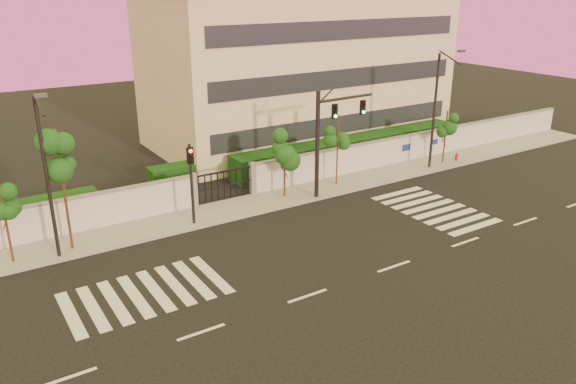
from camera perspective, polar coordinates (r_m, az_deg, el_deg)
name	(u,v)px	position (r m, az deg, el deg)	size (l,w,h in m)	color
ground	(394,267)	(27.51, 10.70, -7.45)	(120.00, 120.00, 0.00)	black
sidewalk	(279,198)	(35.08, -0.95, -0.64)	(60.00, 3.00, 0.15)	gray
perimeter_wall	(268,176)	(36.00, -2.07, 1.59)	(60.00, 0.36, 2.20)	silver
hedge_row	(261,166)	(38.83, -2.78, 2.62)	(41.00, 4.25, 1.80)	black
institutional_building	(298,67)	(47.69, 1.02, 12.59)	(24.40, 12.40, 12.25)	beige
road_markings	(321,245)	(29.15, 3.38, -5.41)	(57.00, 7.62, 0.02)	silver
street_tree_b	(3,204)	(29.18, -26.97, -1.10)	(1.49, 1.18, 4.21)	#382314
street_tree_c	(60,162)	(28.95, -22.12, 2.80)	(1.64, 1.31, 6.36)	#382314
street_tree_d	(285,150)	(34.35, -0.35, 4.31)	(1.61, 1.28, 4.27)	#382314
street_tree_e	(338,135)	(36.56, 5.10, 5.83)	(1.30, 1.04, 4.79)	#382314
street_tree_f	(446,125)	(42.76, 15.78, 6.57)	(1.40, 1.11, 4.06)	#382314
traffic_signal_main	(329,130)	(34.44, 4.20, 6.28)	(4.30, 0.48, 6.80)	black
traffic_signal_secondary	(191,175)	(30.76, -9.81, 1.72)	(0.37, 0.35, 4.70)	black
streetlight_west	(47,172)	(28.19, -23.32, 1.90)	(0.50, 2.02, 8.41)	black
streetlight_east	(437,106)	(40.93, 14.88, 8.46)	(0.52, 2.08, 8.63)	black
fire_hydrant	(456,158)	(44.20, 16.73, 3.36)	(0.28, 0.27, 0.71)	#B50C0E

